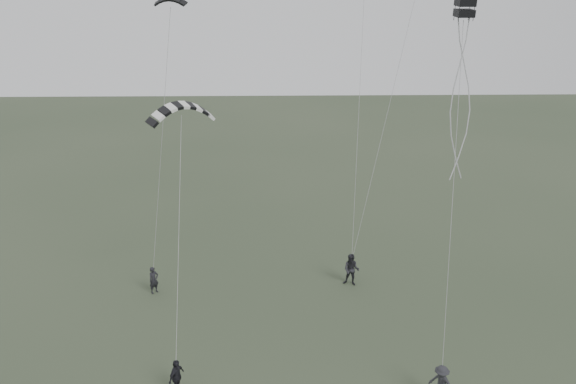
{
  "coord_description": "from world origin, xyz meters",
  "views": [
    {
      "loc": [
        0.47,
        -21.74,
        16.82
      ],
      "look_at": [
        1.14,
        5.28,
        6.9
      ],
      "focal_mm": 35.0,
      "sensor_mm": 36.0,
      "label": 1
    }
  ],
  "objects_px": {
    "flyer_right": "(351,270)",
    "flyer_center": "(177,377)",
    "kite_striped": "(181,105)",
    "flyer_far": "(441,383)",
    "kite_box": "(465,8)",
    "flyer_left": "(154,280)"
  },
  "relations": [
    {
      "from": "flyer_right",
      "to": "flyer_center",
      "type": "distance_m",
      "value": 12.88
    },
    {
      "from": "flyer_right",
      "to": "kite_striped",
      "type": "bearing_deg",
      "value": -143.25
    },
    {
      "from": "flyer_right",
      "to": "kite_striped",
      "type": "xyz_separation_m",
      "value": [
        -8.99,
        -2.81,
        10.48
      ]
    },
    {
      "from": "flyer_right",
      "to": "flyer_center",
      "type": "height_order",
      "value": "flyer_right"
    },
    {
      "from": "flyer_center",
      "to": "flyer_far",
      "type": "xyz_separation_m",
      "value": [
        11.38,
        -0.72,
        0.02
      ]
    },
    {
      "from": "flyer_far",
      "to": "kite_striped",
      "type": "height_order",
      "value": "kite_striped"
    },
    {
      "from": "kite_box",
      "to": "flyer_center",
      "type": "bearing_deg",
      "value": -162.59
    },
    {
      "from": "flyer_left",
      "to": "flyer_center",
      "type": "distance_m",
      "value": 9.13
    },
    {
      "from": "kite_box",
      "to": "flyer_far",
      "type": "bearing_deg",
      "value": -104.9
    },
    {
      "from": "kite_box",
      "to": "flyer_left",
      "type": "bearing_deg",
      "value": 162.06
    },
    {
      "from": "flyer_far",
      "to": "kite_box",
      "type": "xyz_separation_m",
      "value": [
        1.13,
        5.41,
        15.1
      ]
    },
    {
      "from": "flyer_right",
      "to": "flyer_far",
      "type": "distance_m",
      "value": 10.39
    },
    {
      "from": "flyer_center",
      "to": "kite_box",
      "type": "xyz_separation_m",
      "value": [
        12.5,
        4.69,
        15.12
      ]
    },
    {
      "from": "flyer_left",
      "to": "kite_box",
      "type": "height_order",
      "value": "kite_box"
    },
    {
      "from": "flyer_left",
      "to": "kite_box",
      "type": "xyz_separation_m",
      "value": [
        15.23,
        -4.02,
        15.15
      ]
    },
    {
      "from": "flyer_far",
      "to": "flyer_right",
      "type": "bearing_deg",
      "value": 153.24
    },
    {
      "from": "flyer_left",
      "to": "kite_striped",
      "type": "relative_size",
      "value": 0.5
    },
    {
      "from": "flyer_left",
      "to": "flyer_far",
      "type": "xyz_separation_m",
      "value": [
        14.1,
        -9.43,
        0.05
      ]
    },
    {
      "from": "flyer_far",
      "to": "kite_striped",
      "type": "bearing_deg",
      "value": -163.07
    },
    {
      "from": "flyer_left",
      "to": "flyer_center",
      "type": "height_order",
      "value": "flyer_center"
    },
    {
      "from": "flyer_left",
      "to": "flyer_far",
      "type": "relative_size",
      "value": 0.95
    },
    {
      "from": "flyer_left",
      "to": "kite_striped",
      "type": "xyz_separation_m",
      "value": [
        2.59,
        -2.16,
        10.65
      ]
    }
  ]
}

